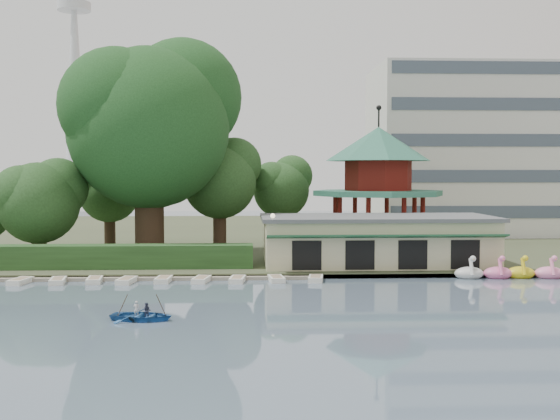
{
  "coord_description": "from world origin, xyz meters",
  "views": [
    {
      "loc": [
        -0.5,
        -33.87,
        7.72
      ],
      "look_at": [
        2.0,
        18.0,
        5.0
      ],
      "focal_mm": 45.0,
      "sensor_mm": 36.0,
      "label": 1
    }
  ],
  "objects": [
    {
      "name": "small_trees",
      "position": [
        -12.92,
        30.98,
        6.3
      ],
      "size": [
        39.15,
        16.58,
        10.73
      ],
      "color": "#3A281C",
      "rests_on": "shore"
    },
    {
      "name": "pavilion",
      "position": [
        12.0,
        32.0,
        7.48
      ],
      "size": [
        12.4,
        12.4,
        13.5
      ],
      "color": "beige",
      "rests_on": "shore"
    },
    {
      "name": "embankment",
      "position": [
        0.0,
        17.3,
        0.15
      ],
      "size": [
        220.0,
        0.6,
        0.3
      ],
      "primitive_type": "cube",
      "color": "gray",
      "rests_on": "ground"
    },
    {
      "name": "big_tree",
      "position": [
        -8.81,
        28.23,
        12.63
      ],
      "size": [
        15.51,
        14.45,
        19.47
      ],
      "color": "#3A281C",
      "rests_on": "shore"
    },
    {
      "name": "lamp_post",
      "position": [
        1.5,
        19.0,
        3.34
      ],
      "size": [
        0.36,
        0.36,
        4.28
      ],
      "color": "black",
      "rests_on": "shore"
    },
    {
      "name": "hedge",
      "position": [
        -15.0,
        20.5,
        1.3
      ],
      "size": [
        30.0,
        2.0,
        1.8
      ],
      "primitive_type": "cube",
      "color": "#284E22",
      "rests_on": "shore"
    },
    {
      "name": "ground_plane",
      "position": [
        0.0,
        0.0,
        0.0
      ],
      "size": [
        220.0,
        220.0,
        0.0
      ],
      "primitive_type": "plane",
      "color": "slate",
      "rests_on": "ground"
    },
    {
      "name": "dock",
      "position": [
        -12.0,
        17.2,
        0.12
      ],
      "size": [
        34.0,
        1.6,
        0.24
      ],
      "primitive_type": "cube",
      "color": "gray",
      "rests_on": "ground"
    },
    {
      "name": "office_building",
      "position": [
        32.67,
        49.0,
        9.73
      ],
      "size": [
        38.0,
        18.0,
        20.0
      ],
      "color": "silver",
      "rests_on": "shore"
    },
    {
      "name": "boathouse",
      "position": [
        10.0,
        21.97,
        2.37
      ],
      "size": [
        18.6,
        9.39,
        3.9
      ],
      "color": "beige",
      "rests_on": "shore"
    },
    {
      "name": "rowboat_with_passengers",
      "position": [
        -6.01,
        2.92,
        0.47
      ],
      "size": [
        5.11,
        4.08,
        2.01
      ],
      "color": "#285E9E",
      "rests_on": "ground"
    },
    {
      "name": "shore",
      "position": [
        0.0,
        52.0,
        0.2
      ],
      "size": [
        220.0,
        70.0,
        0.4
      ],
      "primitive_type": "cube",
      "color": "#424930",
      "rests_on": "ground"
    },
    {
      "name": "moored_rowboats",
      "position": [
        -11.4,
        15.81,
        0.18
      ],
      "size": [
        32.95,
        2.76,
        0.36
      ],
      "color": "white",
      "rests_on": "ground"
    },
    {
      "name": "broadcast_tower",
      "position": [
        -42.0,
        140.0,
        33.98
      ],
      "size": [
        8.0,
        8.0,
        96.0
      ],
      "color": "silver",
      "rests_on": "ground"
    }
  ]
}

